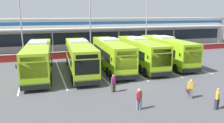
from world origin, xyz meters
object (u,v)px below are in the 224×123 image
Objects in this scene: coach_bus_rightmost at (166,51)px; lamp_post_east at (147,17)px; coach_bus_left_centre at (80,58)px; lamp_post_west at (21,18)px; pedestrian_in_dark_coat at (113,83)px; pedestrian_with_handbag at (190,88)px; coach_bus_centre at (111,55)px; pedestrian_near_bin at (217,98)px; pedestrian_approaching_bus at (139,98)px; coach_bus_leftmost at (39,60)px; lamp_post_centre at (90,18)px; coach_bus_right_centre at (140,53)px.

coach_bus_rightmost is 11.66m from lamp_post_east.
lamp_post_west is at bearing 120.20° from coach_bus_left_centre.
coach_bus_left_centre is at bearing 101.38° from pedestrian_in_dark_coat.
lamp_post_east reaches higher than pedestrian_with_handbag.
lamp_post_east is (10.56, 10.70, 4.50)m from coach_bus_centre.
pedestrian_in_dark_coat and pedestrian_near_bin have the same top height.
lamp_post_east is (14.66, 11.20, 4.50)m from coach_bus_left_centre.
pedestrian_with_handbag and pedestrian_in_dark_coat have the same top height.
pedestrian_in_dark_coat is at bearing -124.84° from lamp_post_east.
lamp_post_west is (-9.02, 23.56, 5.42)m from pedestrian_approaching_bus.
pedestrian_with_handbag is at bearing -44.29° from coach_bus_leftmost.
coach_bus_centre is 16.49m from lamp_post_west.
coach_bus_left_centre is 7.59× the size of pedestrian_approaching_bus.
lamp_post_centre is at bearing 85.31° from pedestrian_approaching_bus.
coach_bus_rightmost is (16.95, 0.32, 0.00)m from coach_bus_leftmost.
coach_bus_leftmost reaches higher than pedestrian_with_handbag.
coach_bus_left_centre is 1.12× the size of lamp_post_centre.
lamp_post_east is at bearing 55.16° from pedestrian_in_dark_coat.
coach_bus_centre is at bearing 7.01° from coach_bus_left_centre.
coach_bus_right_centre is 1.00× the size of coach_bus_rightmost.
lamp_post_east is at bearing 0.45° from lamp_post_centre.
lamp_post_west is (-2.30, 11.52, 4.50)m from coach_bus_leftmost.
coach_bus_leftmost is 7.59× the size of pedestrian_near_bin.
coach_bus_rightmost reaches higher than pedestrian_with_handbag.
pedestrian_near_bin is (12.15, -13.83, -0.91)m from coach_bus_leftmost.
coach_bus_centre is 7.59× the size of pedestrian_with_handbag.
coach_bus_rightmost is (8.21, 0.20, 0.00)m from coach_bus_centre.
pedestrian_near_bin is (0.44, -2.40, 0.02)m from pedestrian_with_handbag.
lamp_post_centre is at bearing -4.12° from lamp_post_west.
coach_bus_centre is 1.12× the size of lamp_post_west.
pedestrian_approaching_bus is at bearing -94.69° from lamp_post_centre.
coach_bus_rightmost is at bearing 3.27° from coach_bus_left_centre.
pedestrian_in_dark_coat is at bearing -97.37° from lamp_post_centre.
lamp_post_west is (-6.93, 11.90, 4.50)m from coach_bus_left_centre.
coach_bus_centre is 15.69m from lamp_post_east.
pedestrian_approaching_bus is (-2.01, -12.16, -0.91)m from coach_bus_centre.
lamp_post_west reaches higher than coach_bus_rightmost.
pedestrian_with_handbag is at bearing -75.53° from coach_bus_centre.
pedestrian_approaching_bus is 26.64m from lamp_post_east.
pedestrian_in_dark_coat is 0.15× the size of lamp_post_west.
coach_bus_centre is 11.96m from pedestrian_with_handbag.
lamp_post_west reaches higher than coach_bus_left_centre.
pedestrian_in_dark_coat is at bearing -78.62° from coach_bus_left_centre.
coach_bus_centre is 7.59× the size of pedestrian_near_bin.
lamp_post_centre is at bearing 98.24° from pedestrian_near_bin.
coach_bus_rightmost is at bearing 3.69° from coach_bus_right_centre.
pedestrian_approaching_bus is 23.49m from lamp_post_centre.
coach_bus_right_centre is 7.59× the size of pedestrian_in_dark_coat.
lamp_post_east is at bearing 61.21° from pedestrian_approaching_bus.
coach_bus_rightmost is at bearing -51.28° from lamp_post_centre.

